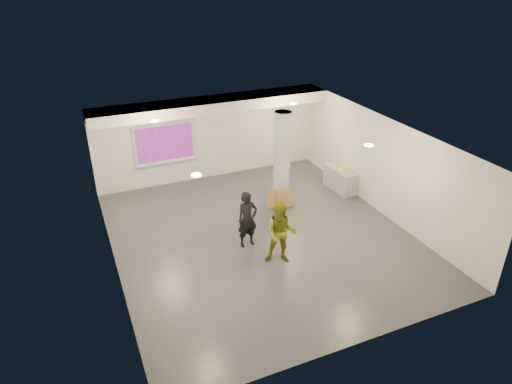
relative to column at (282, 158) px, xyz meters
name	(u,v)px	position (x,y,z in m)	size (l,w,h in m)	color
floor	(262,237)	(-1.50, -1.80, -1.50)	(8.00, 9.00, 0.01)	#36393E
ceiling	(262,137)	(-1.50, -1.80, 1.50)	(8.00, 9.00, 0.01)	white
wall_back	(210,137)	(-1.50, 2.70, 0.00)	(8.00, 0.01, 3.00)	silver
wall_front	(359,287)	(-1.50, -6.30, 0.00)	(8.00, 0.01, 3.00)	silver
wall_left	(109,220)	(-5.50, -1.80, 0.00)	(0.01, 9.00, 3.00)	silver
wall_right	(383,166)	(2.50, -1.80, 0.00)	(0.01, 9.00, 3.00)	silver
soffit_band	(213,105)	(-1.50, 2.15, 1.32)	(8.00, 1.10, 0.36)	silver
downlight_nw	(155,121)	(-3.70, 0.70, 1.48)	(0.22, 0.22, 0.02)	#FFD97E
downlight_ne	(293,104)	(0.70, 0.70, 1.48)	(0.22, 0.22, 0.02)	#FFD97E
downlight_sw	(196,175)	(-3.70, -3.30, 1.48)	(0.22, 0.22, 0.02)	#FFD97E
downlight_se	(369,145)	(0.70, -3.30, 1.48)	(0.22, 0.22, 0.02)	#FFD97E
column	(282,158)	(0.00, 0.00, 0.00)	(0.52, 0.52, 3.00)	silver
projection_screen	(165,143)	(-3.10, 2.65, 0.03)	(2.10, 0.13, 1.42)	silver
credenza	(341,179)	(2.22, -0.09, -1.12)	(0.55, 1.31, 0.77)	#9C9FA2
papers_stack	(343,170)	(2.21, -0.18, -0.73)	(0.22, 0.28, 0.02)	white
postit_pad	(342,167)	(2.28, 0.00, -0.72)	(0.24, 0.33, 0.03)	yellow
cardboard_back	(285,198)	(-0.09, -0.46, -1.18)	(0.60, 0.05, 0.66)	olive
cardboard_front	(276,199)	(-0.37, -0.37, -1.21)	(0.55, 0.05, 0.60)	olive
woman	(247,219)	(-2.01, -2.00, -0.70)	(0.59, 0.38, 1.61)	black
man	(281,233)	(-1.52, -3.05, -0.66)	(0.82, 0.64, 1.69)	olive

